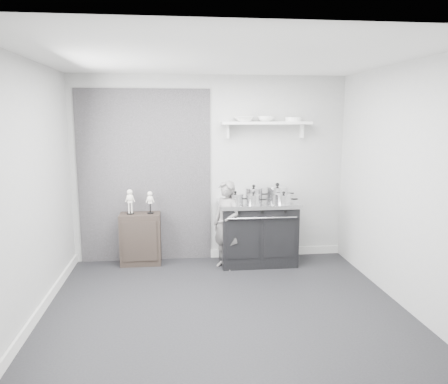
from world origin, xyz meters
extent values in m
plane|color=black|center=(0.00, 0.00, 0.00)|extent=(4.00, 4.00, 0.00)
cube|color=#A4A4A1|center=(0.00, 1.80, 1.35)|extent=(4.00, 0.02, 2.70)
cube|color=#A4A4A1|center=(0.00, -1.80, 1.35)|extent=(4.00, 0.02, 2.70)
cube|color=#A4A4A1|center=(-2.00, 0.00, 1.35)|extent=(0.02, 3.60, 2.70)
cube|color=#A4A4A1|center=(2.00, 0.00, 1.35)|extent=(0.02, 3.60, 2.70)
cube|color=silver|center=(0.00, 0.00, 2.70)|extent=(4.00, 3.60, 0.02)
cube|color=black|center=(-0.95, 1.79, 1.25)|extent=(1.90, 0.02, 2.50)
cube|color=silver|center=(1.00, 1.78, 0.06)|extent=(2.00, 0.03, 0.12)
cube|color=silver|center=(-1.98, 0.00, 0.06)|extent=(0.03, 3.60, 0.12)
cube|color=silver|center=(0.80, 1.67, 2.02)|extent=(1.30, 0.26, 0.04)
cube|color=silver|center=(0.25, 1.74, 1.90)|extent=(0.03, 0.12, 0.20)
cube|color=silver|center=(1.35, 1.74, 1.90)|extent=(0.03, 0.12, 0.20)
cube|color=black|center=(0.65, 1.48, 0.43)|extent=(1.07, 0.64, 0.85)
cube|color=silver|center=(0.65, 1.48, 0.88)|extent=(1.13, 0.68, 0.05)
cube|color=black|center=(0.40, 1.16, 0.45)|extent=(0.45, 0.02, 0.56)
cube|color=black|center=(0.91, 1.16, 0.45)|extent=(0.45, 0.02, 0.56)
cylinder|color=silver|center=(0.65, 1.13, 0.75)|extent=(0.96, 0.02, 0.02)
cylinder|color=black|center=(0.33, 1.14, 0.83)|extent=(0.04, 0.03, 0.04)
cylinder|color=black|center=(0.65, 1.14, 0.83)|extent=(0.04, 0.03, 0.04)
cylinder|color=black|center=(0.97, 1.14, 0.83)|extent=(0.04, 0.03, 0.04)
cube|color=black|center=(-1.03, 1.61, 0.37)|extent=(0.57, 0.33, 0.74)
imported|color=slate|center=(0.18, 1.30, 0.62)|extent=(0.51, 0.54, 1.24)
cylinder|color=silver|center=(0.32, 1.40, 0.97)|extent=(0.22, 0.22, 0.12)
cylinder|color=silver|center=(0.32, 1.40, 1.04)|extent=(0.22, 0.22, 0.02)
sphere|color=black|center=(0.32, 1.40, 1.06)|extent=(0.04, 0.04, 0.04)
cylinder|color=black|center=(0.47, 1.40, 0.97)|extent=(0.10, 0.02, 0.02)
cylinder|color=silver|center=(0.62, 1.61, 0.99)|extent=(0.26, 0.26, 0.17)
cylinder|color=silver|center=(0.62, 1.61, 1.08)|extent=(0.26, 0.26, 0.02)
sphere|color=black|center=(0.62, 1.61, 1.11)|extent=(0.05, 0.05, 0.05)
cylinder|color=black|center=(0.78, 1.61, 0.99)|extent=(0.10, 0.02, 0.02)
cylinder|color=silver|center=(0.97, 1.60, 1.00)|extent=(0.31, 0.31, 0.18)
cylinder|color=silver|center=(0.97, 1.60, 1.09)|extent=(0.32, 0.32, 0.02)
sphere|color=black|center=(0.97, 1.60, 1.13)|extent=(0.06, 0.06, 0.06)
cylinder|color=black|center=(1.16, 1.60, 1.00)|extent=(0.10, 0.02, 0.02)
cylinder|color=silver|center=(0.99, 1.31, 0.97)|extent=(0.23, 0.23, 0.12)
cylinder|color=silver|center=(0.99, 1.31, 1.03)|extent=(0.23, 0.23, 0.02)
sphere|color=black|center=(0.99, 1.31, 1.06)|extent=(0.04, 0.04, 0.04)
cylinder|color=black|center=(1.14, 1.31, 0.97)|extent=(0.10, 0.02, 0.02)
cylinder|color=silver|center=(0.56, 1.31, 0.97)|extent=(0.19, 0.19, 0.12)
cylinder|color=silver|center=(0.56, 1.31, 1.04)|extent=(0.19, 0.19, 0.02)
sphere|color=black|center=(0.56, 1.31, 1.06)|extent=(0.03, 0.03, 0.03)
cylinder|color=black|center=(0.69, 1.31, 0.97)|extent=(0.10, 0.02, 0.02)
imported|color=white|center=(0.48, 1.67, 2.08)|extent=(0.29, 0.29, 0.07)
imported|color=white|center=(0.80, 1.67, 2.08)|extent=(0.25, 0.25, 0.08)
cylinder|color=white|center=(1.20, 1.67, 2.07)|extent=(0.24, 0.24, 0.06)
camera|label=1|loc=(-0.52, -4.56, 2.11)|focal=35.00mm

